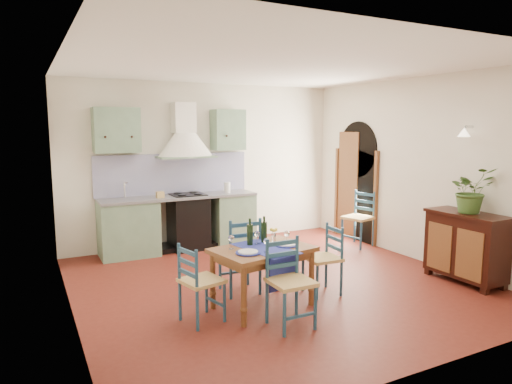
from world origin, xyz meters
The scene contains 13 objects.
floor centered at (0.00, 0.00, 0.00)m, with size 5.00×5.00×0.00m, color #4D1710.
back_wall centered at (-0.47, 2.29, 1.05)m, with size 5.00×0.96×2.80m.
right_wall centered at (2.50, 0.28, 1.34)m, with size 0.26×5.00×2.80m.
left_wall centered at (-2.50, 0.00, 1.40)m, with size 0.04×5.00×2.80m, color silver.
ceiling centered at (0.00, 0.00, 2.80)m, with size 5.00×5.00×0.01m, color silver.
dining_table centered at (-0.53, -0.65, 0.61)m, with size 1.20×0.94×1.01m.
chair_near centered at (-0.53, -1.21, 0.47)m, with size 0.43×0.43×0.91m.
chair_far centered at (-0.56, -0.12, 0.50)m, with size 0.47×0.47×0.96m.
chair_left centered at (-1.32, -0.71, 0.44)m, with size 0.47×0.47×0.84m.
chair_right centered at (0.34, -0.61, 0.44)m, with size 0.42×0.42×0.85m.
chair_spare centered at (2.23, 1.00, 0.49)m, with size 0.55×0.55×0.95m.
sideboard centered at (2.26, -1.12, 0.51)m, with size 0.50×1.05×0.94m.
potted_plant centered at (2.27, -1.13, 1.23)m, with size 0.54×0.47×0.60m, color #345723.
Camera 1 is at (-2.90, -5.06, 2.04)m, focal length 32.00 mm.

